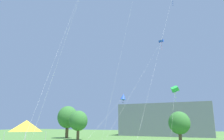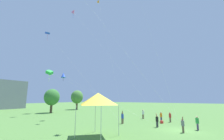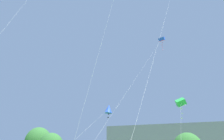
{
  "view_description": "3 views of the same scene",
  "coord_description": "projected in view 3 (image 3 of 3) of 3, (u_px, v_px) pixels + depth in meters",
  "views": [
    {
      "loc": [
        11.88,
        -12.53,
        3.93
      ],
      "look_at": [
        -0.32,
        13.83,
        11.02
      ],
      "focal_mm": 35.0,
      "sensor_mm": 36.0,
      "label": 1
    },
    {
      "loc": [
        -19.83,
        -3.15,
        3.7
      ],
      "look_at": [
        3.53,
        11.58,
        8.93
      ],
      "focal_mm": 24.0,
      "sensor_mm": 36.0,
      "label": 2
    },
    {
      "loc": [
        9.94,
        -5.34,
        3.42
      ],
      "look_at": [
        0.63,
        16.66,
        11.39
      ],
      "focal_mm": 40.0,
      "sensor_mm": 36.0,
      "label": 3
    }
  ],
  "objects": [
    {
      "name": "kite_green_box_1",
      "position": [
        181.0,
        103.0,
        37.31
      ],
      "size": [
        3.76,
        26.25,
        11.52
      ],
      "color": "silver",
      "rests_on": "ground"
    },
    {
      "name": "kite_blue_box_2",
      "position": [
        162.0,
        40.0,
        40.7
      ],
      "size": [
        3.27,
        24.75,
        21.57
      ],
      "color": "silver",
      "rests_on": "ground"
    },
    {
      "name": "kite_blue_diamond_6",
      "position": [
        109.0,
        109.0,
        27.3
      ],
      "size": [
        2.04,
        17.97,
        8.56
      ],
      "color": "silver",
      "rests_on": "ground"
    }
  ]
}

